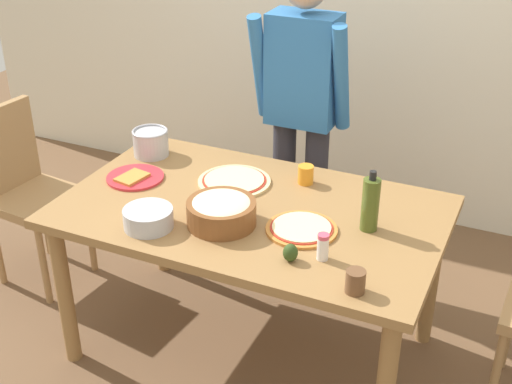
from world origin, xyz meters
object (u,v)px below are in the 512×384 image
(pizza_raw_on_board, at_px, (234,181))
(plate_with_slice, at_px, (135,177))
(dining_table, at_px, (251,226))
(salt_shaker, at_px, (323,247))
(chair_wooden_left, at_px, (25,185))
(cup_orange, at_px, (306,175))
(cup_small_brown, at_px, (355,281))
(pizza_cooked_on_tray, at_px, (302,229))
(mixing_bowl_steel, at_px, (148,218))
(person_cook, at_px, (302,106))
(steel_pot, at_px, (151,142))
(popcorn_bowl, at_px, (221,211))
(olive_oil_bottle, at_px, (370,204))
(avocado, at_px, (290,253))

(pizza_raw_on_board, distance_m, plate_with_slice, 0.45)
(dining_table, height_order, salt_shaker, salt_shaker)
(chair_wooden_left, bearing_deg, pizza_raw_on_board, 4.67)
(cup_orange, height_order, cup_small_brown, same)
(pizza_raw_on_board, relative_size, plate_with_slice, 1.26)
(pizza_cooked_on_tray, xyz_separation_m, mixing_bowl_steel, (-0.57, -0.23, 0.03))
(chair_wooden_left, xyz_separation_m, pizza_raw_on_board, (1.16, 0.09, 0.23))
(mixing_bowl_steel, bearing_deg, cup_orange, 54.85)
(person_cook, bearing_deg, steel_pot, -140.69)
(popcorn_bowl, bearing_deg, cup_orange, 69.32)
(person_cook, xyz_separation_m, popcorn_bowl, (0.02, -0.93, -0.12))
(plate_with_slice, xyz_separation_m, olive_oil_bottle, (1.09, 0.02, 0.11))
(plate_with_slice, relative_size, avocado, 3.71)
(person_cook, relative_size, plate_with_slice, 6.23)
(person_cook, distance_m, salt_shaker, 1.11)
(pizza_raw_on_board, relative_size, mixing_bowl_steel, 1.64)
(person_cook, relative_size, chair_wooden_left, 1.71)
(mixing_bowl_steel, bearing_deg, plate_with_slice, 130.79)
(olive_oil_bottle, height_order, avocado, olive_oil_bottle)
(steel_pot, bearing_deg, cup_orange, 2.34)
(cup_orange, bearing_deg, popcorn_bowl, -110.68)
(mixing_bowl_steel, xyz_separation_m, cup_small_brown, (0.88, -0.07, 0.00))
(dining_table, height_order, person_cook, person_cook)
(pizza_cooked_on_tray, height_order, plate_with_slice, plate_with_slice)
(popcorn_bowl, distance_m, cup_orange, 0.51)
(chair_wooden_left, relative_size, cup_small_brown, 11.18)
(pizza_cooked_on_tray, height_order, avocado, avocado)
(pizza_raw_on_board, distance_m, cup_orange, 0.32)
(steel_pot, bearing_deg, olive_oil_bottle, -11.42)
(pizza_raw_on_board, xyz_separation_m, olive_oil_bottle, (0.66, -0.14, 0.10))
(dining_table, distance_m, pizza_raw_on_board, 0.26)
(pizza_raw_on_board, relative_size, salt_shaker, 3.09)
(person_cook, relative_size, mixing_bowl_steel, 8.10)
(avocado, bearing_deg, plate_with_slice, 160.22)
(popcorn_bowl, bearing_deg, plate_with_slice, 160.62)
(chair_wooden_left, distance_m, pizza_cooked_on_tray, 1.61)
(chair_wooden_left, height_order, cup_small_brown, chair_wooden_left)
(pizza_cooked_on_tray, xyz_separation_m, avocado, (0.04, -0.21, 0.03))
(steel_pot, bearing_deg, pizza_raw_on_board, -11.25)
(popcorn_bowl, height_order, olive_oil_bottle, olive_oil_bottle)
(pizza_cooked_on_tray, xyz_separation_m, cup_orange, (-0.13, 0.39, 0.03))
(salt_shaker, bearing_deg, pizza_raw_on_board, 143.89)
(dining_table, xyz_separation_m, chair_wooden_left, (-1.32, 0.08, -0.13))
(salt_shaker, bearing_deg, cup_small_brown, -40.32)
(plate_with_slice, distance_m, salt_shaker, 1.03)
(pizza_cooked_on_tray, height_order, salt_shaker, salt_shaker)
(popcorn_bowl, bearing_deg, cup_small_brown, -18.94)
(steel_pot, height_order, cup_orange, steel_pot)
(pizza_raw_on_board, xyz_separation_m, popcorn_bowl, (0.11, -0.34, 0.05))
(person_cook, height_order, popcorn_bowl, person_cook)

